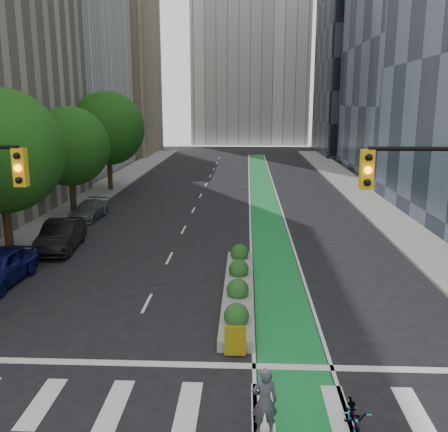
# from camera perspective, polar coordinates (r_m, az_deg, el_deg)

# --- Properties ---
(ground) EXTENTS (160.00, 160.00, 0.00)m
(ground) POSITION_cam_1_polar(r_m,az_deg,el_deg) (15.21, -3.66, -18.86)
(ground) COLOR black
(ground) RESTS_ON ground
(sidewalk_left) EXTENTS (3.60, 90.00, 0.15)m
(sidewalk_left) POSITION_cam_1_polar(r_m,az_deg,el_deg) (40.90, -16.45, 1.17)
(sidewalk_left) COLOR gray
(sidewalk_left) RESTS_ON ground
(sidewalk_right) EXTENTS (3.60, 90.00, 0.15)m
(sidewalk_right) POSITION_cam_1_polar(r_m,az_deg,el_deg) (40.02, 17.45, 0.86)
(sidewalk_right) COLOR gray
(sidewalk_right) RESTS_ON ground
(bike_lane_paint) EXTENTS (2.20, 70.00, 0.01)m
(bike_lane_paint) POSITION_cam_1_polar(r_m,az_deg,el_deg) (43.62, 4.52, 2.27)
(bike_lane_paint) COLOR #188638
(bike_lane_paint) RESTS_ON ground
(building_tan_far) EXTENTS (14.00, 16.00, 26.00)m
(building_tan_far) POSITION_cam_1_polar(r_m,az_deg,el_deg) (81.89, -13.16, 16.05)
(building_tan_far) COLOR tan
(building_tan_far) RESTS_ON ground
(building_dark_end) EXTENTS (14.00, 18.00, 28.00)m
(building_dark_end) POSITION_cam_1_polar(r_m,az_deg,el_deg) (83.16, 16.12, 16.53)
(building_dark_end) COLOR black
(building_dark_end) RESTS_ON ground
(tree_mid) EXTENTS (6.40, 6.40, 8.78)m
(tree_mid) POSITION_cam_1_polar(r_m,az_deg,el_deg) (27.93, -24.20, 6.77)
(tree_mid) COLOR black
(tree_mid) RESTS_ON ground
(tree_midfar) EXTENTS (5.60, 5.60, 7.76)m
(tree_midfar) POSITION_cam_1_polar(r_m,az_deg,el_deg) (37.15, -17.24, 7.59)
(tree_midfar) COLOR black
(tree_midfar) RESTS_ON ground
(tree_far) EXTENTS (6.60, 6.60, 9.00)m
(tree_far) POSITION_cam_1_polar(r_m,az_deg,el_deg) (46.62, -13.16, 9.71)
(tree_far) COLOR black
(tree_far) RESTS_ON ground
(median_planter) EXTENTS (1.20, 10.26, 1.10)m
(median_planter) POSITION_cam_1_polar(r_m,az_deg,el_deg) (21.30, 1.62, -8.10)
(median_planter) COLOR gray
(median_planter) RESTS_ON ground
(bicycle) EXTENTS (0.80, 1.90, 0.97)m
(bicycle) POSITION_cam_1_polar(r_m,az_deg,el_deg) (13.46, 14.62, -21.48)
(bicycle) COLOR gray
(bicycle) RESTS_ON ground
(cyclist) EXTENTS (0.69, 0.49, 1.77)m
(cyclist) POSITION_cam_1_polar(r_m,az_deg,el_deg) (12.98, 4.66, -20.36)
(cyclist) COLOR #3B3843
(cyclist) RESTS_ON ground
(parked_car_left_mid) EXTENTS (2.14, 5.08, 1.63)m
(parked_car_left_mid) POSITION_cam_1_polar(r_m,az_deg,el_deg) (28.97, -18.12, -2.13)
(parked_car_left_mid) COLOR black
(parked_car_left_mid) RESTS_ON ground
(parked_car_left_far) EXTENTS (1.98, 4.40, 1.25)m
(parked_car_left_far) POSITION_cam_1_polar(r_m,az_deg,el_deg) (36.14, -15.20, 0.65)
(parked_car_left_far) COLOR #595D5F
(parked_car_left_far) RESTS_ON ground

